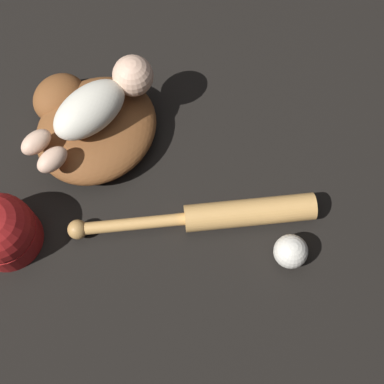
{
  "coord_description": "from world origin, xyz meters",
  "views": [
    {
      "loc": [
        -0.1,
        -0.67,
        1.16
      ],
      "look_at": [
        0.11,
        -0.31,
        0.07
      ],
      "focal_mm": 50.0,
      "sensor_mm": 36.0,
      "label": 1
    }
  ],
  "objects": [
    {
      "name": "baseball_bat",
      "position": [
        0.15,
        -0.38,
        0.03
      ],
      "size": [
        0.52,
        0.27,
        0.06
      ],
      "color": "tan",
      "rests_on": "ground"
    },
    {
      "name": "baseball_cap",
      "position": [
        -0.28,
        -0.17,
        0.06
      ],
      "size": [
        0.23,
        0.23,
        0.15
      ],
      "color": "maroon",
      "rests_on": "ground"
    },
    {
      "name": "baseball",
      "position": [
        0.23,
        -0.53,
        0.04
      ],
      "size": [
        0.07,
        0.07,
        0.07
      ],
      "color": "silver",
      "rests_on": "ground"
    },
    {
      "name": "baby_figure",
      "position": [
        0.03,
        -0.05,
        0.14
      ],
      "size": [
        0.34,
        0.16,
        0.09
      ],
      "color": "silver",
      "rests_on": "baseball_glove"
    },
    {
      "name": "ground_plane",
      "position": [
        0.0,
        0.0,
        0.0
      ],
      "size": [
        6.0,
        6.0,
        0.0
      ],
      "primitive_type": "plane",
      "color": "black"
    },
    {
      "name": "baseball_glove",
      "position": [
        0.0,
        -0.03,
        0.05
      ],
      "size": [
        0.36,
        0.37,
        0.09
      ],
      "color": "brown",
      "rests_on": "ground"
    }
  ]
}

